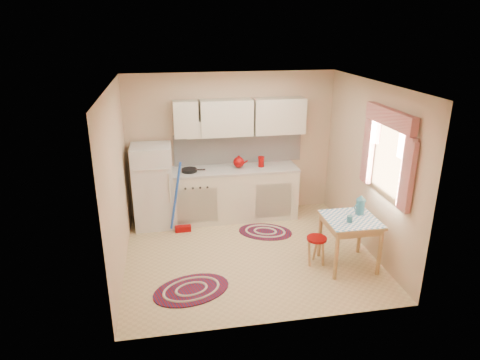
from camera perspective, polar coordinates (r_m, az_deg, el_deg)
name	(u,v)px	position (r m, az deg, el deg)	size (l,w,h in m)	color
room_shell	(257,146)	(6.13, 2.26, 4.54)	(3.64, 3.60, 2.52)	#CDB783
fridge	(153,186)	(7.25, -11.49, -0.83)	(0.65, 0.60, 1.40)	silver
broom	(182,198)	(6.96, -7.80, -2.40)	(0.28, 0.12, 1.20)	blue
base_cabinets	(232,194)	(7.46, -1.11, -1.93)	(2.25, 0.60, 0.88)	beige
countertop	(232,169)	(7.30, -1.13, 1.41)	(2.27, 0.62, 0.04)	#B3B2AA
frying_pan	(189,170)	(7.17, -6.78, 1.29)	(0.26, 0.26, 0.05)	black
red_kettle	(239,162)	(7.28, -0.18, 2.39)	(0.21, 0.19, 0.21)	#910505
red_canister	(261,162)	(7.36, 2.84, 2.38)	(0.10, 0.10, 0.16)	#910505
table	(349,242)	(6.25, 14.30, -8.04)	(0.72, 0.72, 0.72)	tan
stool	(316,251)	(6.25, 10.09, -9.26)	(0.28, 0.28, 0.42)	#910505
coffee_pot	(360,204)	(6.20, 15.77, -3.15)	(0.15, 0.13, 0.30)	#2B6E83
mug	(350,219)	(5.96, 14.41, -5.07)	(0.08, 0.08, 0.10)	#2B6E83
rug_center	(265,232)	(7.13, 3.38, -6.90)	(0.88, 0.59, 0.02)	maroon
rug_left	(191,290)	(5.74, -6.49, -14.34)	(1.01, 0.67, 0.02)	maroon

